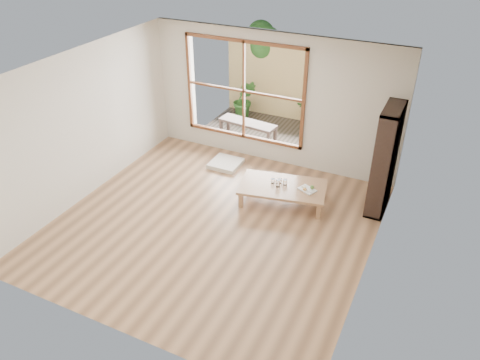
# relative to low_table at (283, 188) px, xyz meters

# --- Properties ---
(ground) EXTENTS (5.00, 5.00, 0.00)m
(ground) POSITION_rel_low_table_xyz_m (-0.78, -1.10, -0.29)
(ground) COLOR tan
(ground) RESTS_ON ground
(low_table) EXTENTS (1.63, 1.12, 0.33)m
(low_table) POSITION_rel_low_table_xyz_m (0.00, 0.00, 0.00)
(low_table) COLOR #977449
(low_table) RESTS_ON ground
(floor_cushion) EXTENTS (0.59, 0.59, 0.09)m
(floor_cushion) POSITION_rel_low_table_xyz_m (-1.50, 0.73, -0.25)
(floor_cushion) COLOR beige
(floor_cushion) RESTS_ON ground
(bookshelf) EXTENTS (0.30, 0.84, 1.86)m
(bookshelf) POSITION_rel_low_table_xyz_m (1.55, 0.56, 0.64)
(bookshelf) COLOR #2E1E19
(bookshelf) RESTS_ON ground
(glass_tall) EXTENTS (0.07, 0.07, 0.13)m
(glass_tall) POSITION_rel_low_table_xyz_m (-0.08, -0.06, 0.10)
(glass_tall) COLOR silver
(glass_tall) RESTS_ON low_table
(glass_mid) EXTENTS (0.07, 0.07, 0.11)m
(glass_mid) POSITION_rel_low_table_xyz_m (0.02, 0.04, 0.09)
(glass_mid) COLOR silver
(glass_mid) RESTS_ON low_table
(glass_short) EXTENTS (0.07, 0.07, 0.08)m
(glass_short) POSITION_rel_low_table_xyz_m (-0.08, 0.06, 0.08)
(glass_short) COLOR silver
(glass_short) RESTS_ON low_table
(glass_small) EXTENTS (0.07, 0.07, 0.08)m
(glass_small) POSITION_rel_low_table_xyz_m (-0.20, 0.01, 0.08)
(glass_small) COLOR silver
(glass_small) RESTS_ON low_table
(food_tray) EXTENTS (0.35, 0.31, 0.09)m
(food_tray) POSITION_rel_low_table_xyz_m (0.44, 0.06, 0.06)
(food_tray) COLOR white
(food_tray) RESTS_ON low_table
(deck) EXTENTS (2.80, 2.00, 0.05)m
(deck) POSITION_rel_low_table_xyz_m (-1.38, 2.46, -0.29)
(deck) COLOR #3E342D
(deck) RESTS_ON ground
(garden_bench) EXTENTS (1.33, 0.53, 0.41)m
(garden_bench) POSITION_rel_low_table_xyz_m (-1.59, 1.97, 0.09)
(garden_bench) COLOR #2E1E19
(garden_bench) RESTS_ON deck
(bamboo_fence) EXTENTS (2.80, 0.06, 1.80)m
(bamboo_fence) POSITION_rel_low_table_xyz_m (-1.38, 3.46, 0.61)
(bamboo_fence) COLOR #DAB16F
(bamboo_fence) RESTS_ON ground
(shrub_right) EXTENTS (0.81, 0.71, 0.85)m
(shrub_right) POSITION_rel_low_table_xyz_m (-0.44, 3.09, 0.16)
(shrub_right) COLOR #2D5820
(shrub_right) RESTS_ON deck
(shrub_left) EXTENTS (0.66, 0.60, 0.98)m
(shrub_left) POSITION_rel_low_table_xyz_m (-2.12, 2.92, 0.23)
(shrub_left) COLOR #2D5820
(shrub_left) RESTS_ON deck
(garden_tree) EXTENTS (1.04, 0.85, 2.22)m
(garden_tree) POSITION_rel_low_table_xyz_m (-2.05, 3.76, 1.34)
(garden_tree) COLOR #4C3D2D
(garden_tree) RESTS_ON ground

